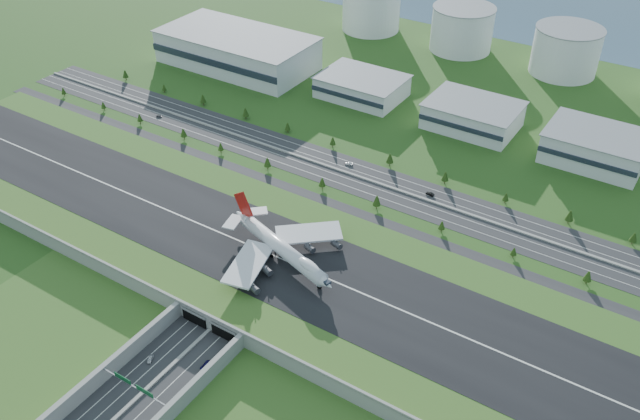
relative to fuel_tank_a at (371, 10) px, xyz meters
The scene contains 20 objects.
ground 332.88m from the fuel_tank_a, 68.84° to the right, with size 1200.00×1200.00×0.00m, color #254C17.
airfield_deck 332.76m from the fuel_tank_a, 68.84° to the right, with size 520.00×100.00×9.20m.
underpass_road 426.88m from the fuel_tank_a, 73.66° to the right, with size 38.80×120.40×8.00m.
sign_gantry_near 422.58m from the fuel_tank_a, 73.50° to the right, with size 38.70×0.70×9.80m.
north_expressway 246.84m from the fuel_tank_a, 60.83° to the right, with size 560.00×36.00×0.12m, color #28282B.
tree_row 253.76m from the fuel_tank_a, 57.43° to the right, with size 508.97×48.60×8.23m.
hangar_west 134.72m from the fuel_tank_a, 111.80° to the right, with size 120.00×60.00×25.00m, color silver.
hangar_mid_a 134.54m from the fuel_tank_a, 63.43° to the right, with size 58.00×42.00×15.00m, color silver.
hangar_mid_b 188.43m from the fuel_tank_a, 39.61° to the right, with size 58.00×42.00×17.00m, color silver.
hangar_mid_c 255.13m from the fuel_tank_a, 28.07° to the right, with size 58.00×42.00×19.00m, color silver.
fuel_tank_a is the anchor object (origin of this frame).
fuel_tank_b 85.00m from the fuel_tank_a, ahead, with size 50.00×50.00×35.00m, color white.
fuel_tank_c 170.00m from the fuel_tank_a, ahead, with size 50.00×50.00×35.00m, color white.
bay_water 208.82m from the fuel_tank_a, 54.78° to the left, with size 1200.00×260.00×0.06m, color #39576E.
boeing_747 333.13m from the fuel_tank_a, 68.21° to the right, with size 74.02×68.92×23.59m.
car_0 402.97m from the fuel_tank_a, 74.13° to the right, with size 1.96×4.88×1.66m, color silver.
car_2 399.98m from the fuel_tank_a, 70.64° to the right, with size 2.78×6.02×1.67m, color #100D44.
car_4 228.02m from the fuel_tank_a, 100.51° to the right, with size 1.56×3.87×1.32m, color #4E4D52.
car_5 262.06m from the fuel_tank_a, 53.15° to the right, with size 1.78×5.09×1.68m, color black.
car_7 229.96m from the fuel_tank_a, 64.01° to the right, with size 2.03×5.00×1.45m, color white.
Camera 1 is at (157.43, -203.34, 220.62)m, focal length 38.00 mm.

